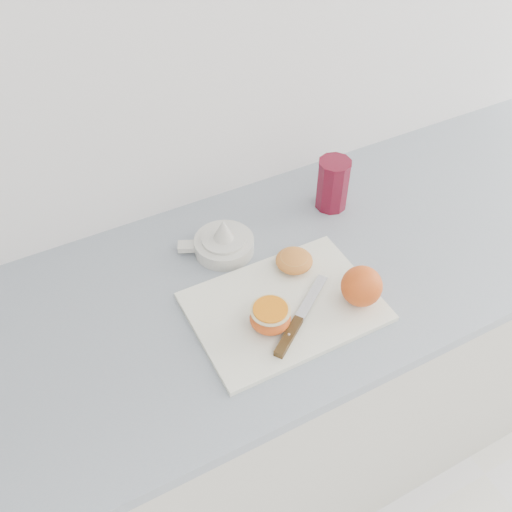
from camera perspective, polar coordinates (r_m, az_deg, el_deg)
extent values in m
cube|color=beige|center=(1.63, 4.81, -11.57)|extent=(2.22, 0.60, 0.86)
cube|color=#919BA1|center=(1.28, 6.00, -0.55)|extent=(2.27, 0.64, 0.03)
cube|color=white|center=(1.16, 2.85, -5.09)|extent=(0.37, 0.27, 0.01)
sphere|color=#D15817|center=(1.15, 10.52, -2.99)|extent=(0.08, 0.08, 0.08)
ellipsoid|color=#D15817|center=(1.10, 1.43, -6.21)|extent=(0.08, 0.08, 0.04)
cylinder|color=beige|center=(1.09, 1.45, -5.44)|extent=(0.08, 0.08, 0.00)
cylinder|color=orange|center=(1.08, 1.46, -5.35)|extent=(0.07, 0.07, 0.00)
ellipsoid|color=#C9722B|center=(1.22, 3.84, -0.46)|extent=(0.08, 0.08, 0.03)
cylinder|color=#D08B3D|center=(1.21, 3.86, -0.12)|extent=(0.06, 0.06, 0.00)
cube|color=#412B14|center=(1.10, 3.29, -8.05)|extent=(0.09, 0.07, 0.01)
cube|color=#B7B7BC|center=(1.16, 5.57, -4.05)|extent=(0.11, 0.09, 0.00)
cylinder|color=#B7B7BC|center=(1.10, 3.29, -8.05)|extent=(0.01, 0.01, 0.01)
cylinder|color=white|center=(1.27, -3.20, 1.09)|extent=(0.13, 0.13, 0.03)
cylinder|color=white|center=(1.25, -3.24, 1.75)|extent=(0.10, 0.10, 0.01)
cone|color=white|center=(1.23, -3.29, 2.69)|extent=(0.05, 0.05, 0.05)
cube|color=white|center=(1.27, -6.85, 0.95)|extent=(0.05, 0.04, 0.01)
ellipsoid|color=#CC5B00|center=(1.24, -2.72, 1.73)|extent=(0.01, 0.01, 0.00)
ellipsoid|color=#CC5B00|center=(1.26, -3.82, 2.25)|extent=(0.01, 0.01, 0.00)
ellipsoid|color=#CC5B00|center=(1.24, -3.32, 1.50)|extent=(0.01, 0.01, 0.00)
ellipsoid|color=#CC5B00|center=(1.25, -2.47, 2.19)|extent=(0.01, 0.01, 0.00)
cylinder|color=maroon|center=(1.36, 7.67, 7.07)|extent=(0.08, 0.08, 0.12)
cylinder|color=orange|center=(1.39, 7.49, 5.52)|extent=(0.06, 0.06, 0.02)
cylinder|color=maroon|center=(1.33, 7.94, 9.26)|extent=(0.08, 0.08, 0.00)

